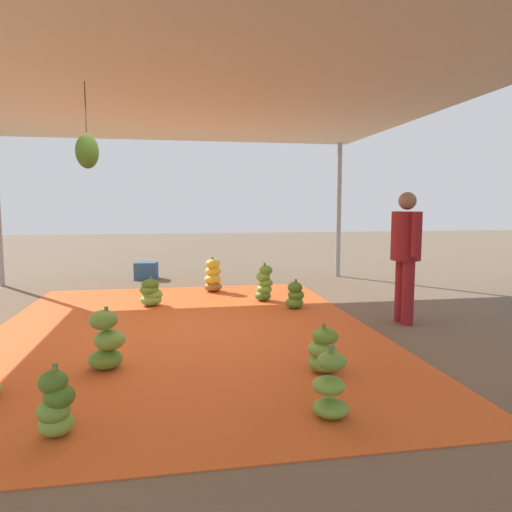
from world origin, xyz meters
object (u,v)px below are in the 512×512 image
(banana_bunch_1, at_px, (106,342))
(crate_0, at_px, (146,271))
(banana_bunch_3, at_px, (330,388))
(banana_bunch_5, at_px, (56,405))
(banana_bunch_6, at_px, (324,351))
(worker_0, at_px, (406,248))
(banana_bunch_8, at_px, (264,284))
(banana_bunch_0, at_px, (213,276))
(banana_bunch_4, at_px, (151,293))
(banana_bunch_2, at_px, (295,296))

(banana_bunch_1, relative_size, crate_0, 1.33)
(banana_bunch_3, bearing_deg, banana_bunch_5, -91.15)
(banana_bunch_3, height_order, banana_bunch_6, banana_bunch_3)
(banana_bunch_1, xyz_separation_m, banana_bunch_3, (1.25, 1.68, -0.04))
(worker_0, relative_size, crate_0, 3.80)
(banana_bunch_5, bearing_deg, banana_bunch_8, 151.73)
(banana_bunch_6, relative_size, worker_0, 0.26)
(banana_bunch_0, bearing_deg, banana_bunch_3, 4.89)
(banana_bunch_0, height_order, banana_bunch_1, banana_bunch_0)
(banana_bunch_0, relative_size, banana_bunch_4, 1.38)
(banana_bunch_8, xyz_separation_m, worker_0, (1.65, 1.48, 0.70))
(banana_bunch_1, xyz_separation_m, banana_bunch_2, (-2.11, 2.32, -0.07))
(banana_bunch_1, height_order, worker_0, worker_0)
(banana_bunch_1, bearing_deg, banana_bunch_0, 160.99)
(banana_bunch_0, xyz_separation_m, banana_bunch_2, (1.55, 1.06, -0.08))
(crate_0, bearing_deg, banana_bunch_4, 4.86)
(banana_bunch_2, bearing_deg, banana_bunch_6, -9.07)
(banana_bunch_6, height_order, worker_0, worker_0)
(worker_0, xyz_separation_m, crate_0, (-4.21, -3.44, -0.79))
(banana_bunch_4, xyz_separation_m, crate_0, (-2.64, -0.22, -0.03))
(banana_bunch_6, xyz_separation_m, banana_bunch_8, (-3.14, 0.07, 0.08))
(banana_bunch_0, xyz_separation_m, banana_bunch_8, (0.91, 0.73, -0.00))
(banana_bunch_4, bearing_deg, banana_bunch_2, 74.96)
(banana_bunch_5, distance_m, worker_0, 4.36)
(banana_bunch_5, bearing_deg, banana_bunch_4, 174.09)
(banana_bunch_4, height_order, banana_bunch_8, banana_bunch_8)
(banana_bunch_3, distance_m, banana_bunch_8, 4.01)
(banana_bunch_6, xyz_separation_m, worker_0, (-1.49, 1.55, 0.77))
(banana_bunch_4, xyz_separation_m, worker_0, (1.56, 3.21, 0.77))
(banana_bunch_5, xyz_separation_m, banana_bunch_6, (-0.83, 2.06, -0.02))
(banana_bunch_3, bearing_deg, banana_bunch_8, 175.59)
(banana_bunch_1, xyz_separation_m, crate_0, (-5.31, 0.03, -0.09))
(banana_bunch_2, height_order, banana_bunch_3, banana_bunch_3)
(banana_bunch_0, height_order, banana_bunch_2, banana_bunch_0)
(banana_bunch_8, height_order, worker_0, worker_0)
(banana_bunch_1, height_order, banana_bunch_3, banana_bunch_1)
(banana_bunch_8, bearing_deg, banana_bunch_4, -87.22)
(banana_bunch_8, relative_size, worker_0, 0.36)
(banana_bunch_1, xyz_separation_m, banana_bunch_6, (0.39, 1.92, -0.07))
(banana_bunch_0, xyz_separation_m, banana_bunch_4, (0.99, -1.00, -0.07))
(banana_bunch_1, distance_m, banana_bunch_5, 1.22)
(banana_bunch_5, bearing_deg, crate_0, 178.44)
(banana_bunch_2, bearing_deg, banana_bunch_1, -47.65)
(banana_bunch_4, distance_m, worker_0, 3.66)
(banana_bunch_1, height_order, banana_bunch_8, banana_bunch_8)
(banana_bunch_1, height_order, banana_bunch_5, banana_bunch_1)
(banana_bunch_3, distance_m, banana_bunch_4, 4.17)
(banana_bunch_0, xyz_separation_m, banana_bunch_5, (4.87, -1.40, -0.06))
(banana_bunch_0, distance_m, worker_0, 3.45)
(banana_bunch_2, height_order, banana_bunch_8, banana_bunch_8)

